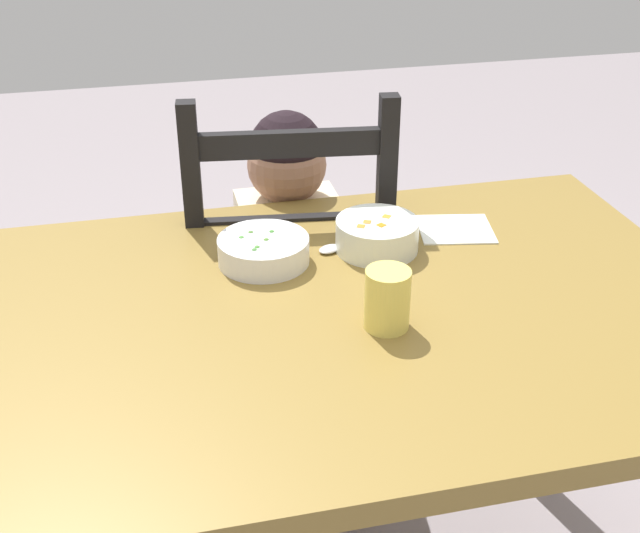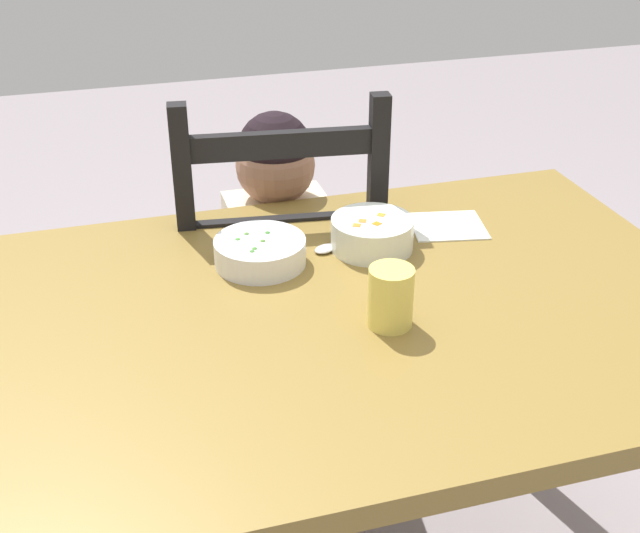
{
  "view_description": "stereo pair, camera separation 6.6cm",
  "coord_description": "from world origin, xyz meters",
  "px_view_note": "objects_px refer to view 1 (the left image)",
  "views": [
    {
      "loc": [
        -0.24,
        -1.12,
        1.49
      ],
      "look_at": [
        0.03,
        0.05,
        0.82
      ],
      "focal_mm": 46.71,
      "sensor_mm": 36.0,
      "label": 1
    },
    {
      "loc": [
        -0.31,
        -1.11,
        1.49
      ],
      "look_at": [
        0.03,
        0.05,
        0.82
      ],
      "focal_mm": 46.71,
      "sensor_mm": 36.0,
      "label": 2
    }
  ],
  "objects_px": {
    "spoon": "(338,246)",
    "drinking_cup": "(387,299)",
    "dining_table": "(309,365)",
    "child_figure": "(291,255)",
    "bowl_of_carrots": "(377,234)",
    "bowl_of_peas": "(263,249)",
    "dining_chair": "(289,314)"
  },
  "relations": [
    {
      "from": "dining_table",
      "to": "bowl_of_peas",
      "type": "distance_m",
      "value": 0.23
    },
    {
      "from": "dining_chair",
      "to": "spoon",
      "type": "bearing_deg",
      "value": -80.84
    },
    {
      "from": "bowl_of_carrots",
      "to": "spoon",
      "type": "xyz_separation_m",
      "value": [
        -0.07,
        0.02,
        -0.03
      ]
    },
    {
      "from": "dining_table",
      "to": "dining_chair",
      "type": "relative_size",
      "value": 1.37
    },
    {
      "from": "dining_chair",
      "to": "drinking_cup",
      "type": "relative_size",
      "value": 10.22
    },
    {
      "from": "child_figure",
      "to": "bowl_of_carrots",
      "type": "distance_m",
      "value": 0.36
    },
    {
      "from": "bowl_of_carrots",
      "to": "child_figure",
      "type": "bearing_deg",
      "value": 109.88
    },
    {
      "from": "dining_table",
      "to": "bowl_of_peas",
      "type": "xyz_separation_m",
      "value": [
        -0.04,
        0.18,
        0.13
      ]
    },
    {
      "from": "bowl_of_carrots",
      "to": "drinking_cup",
      "type": "distance_m",
      "value": 0.26
    },
    {
      "from": "spoon",
      "to": "dining_chair",
      "type": "bearing_deg",
      "value": 99.16
    },
    {
      "from": "child_figure",
      "to": "spoon",
      "type": "height_order",
      "value": "child_figure"
    },
    {
      "from": "dining_chair",
      "to": "drinking_cup",
      "type": "bearing_deg",
      "value": -84.43
    },
    {
      "from": "drinking_cup",
      "to": "dining_chair",
      "type": "bearing_deg",
      "value": 95.57
    },
    {
      "from": "bowl_of_peas",
      "to": "drinking_cup",
      "type": "xyz_separation_m",
      "value": [
        0.15,
        -0.25,
        0.02
      ]
    },
    {
      "from": "dining_table",
      "to": "drinking_cup",
      "type": "height_order",
      "value": "drinking_cup"
    },
    {
      "from": "bowl_of_peas",
      "to": "spoon",
      "type": "distance_m",
      "value": 0.15
    },
    {
      "from": "dining_chair",
      "to": "bowl_of_carrots",
      "type": "xyz_separation_m",
      "value": [
        0.11,
        -0.29,
        0.34
      ]
    },
    {
      "from": "child_figure",
      "to": "dining_chair",
      "type": "bearing_deg",
      "value": 174.66
    },
    {
      "from": "dining_table",
      "to": "drinking_cup",
      "type": "distance_m",
      "value": 0.2
    },
    {
      "from": "spoon",
      "to": "drinking_cup",
      "type": "bearing_deg",
      "value": -88.01
    },
    {
      "from": "dining_chair",
      "to": "bowl_of_peas",
      "type": "height_order",
      "value": "dining_chair"
    },
    {
      "from": "child_figure",
      "to": "spoon",
      "type": "xyz_separation_m",
      "value": [
        0.04,
        -0.27,
        0.16
      ]
    },
    {
      "from": "bowl_of_peas",
      "to": "bowl_of_carrots",
      "type": "height_order",
      "value": "bowl_of_carrots"
    },
    {
      "from": "dining_chair",
      "to": "bowl_of_carrots",
      "type": "bearing_deg",
      "value": -68.96
    },
    {
      "from": "dining_table",
      "to": "child_figure",
      "type": "bearing_deg",
      "value": 82.41
    },
    {
      "from": "dining_table",
      "to": "bowl_of_peas",
      "type": "bearing_deg",
      "value": 103.09
    },
    {
      "from": "drinking_cup",
      "to": "spoon",
      "type": "bearing_deg",
      "value": 91.99
    },
    {
      "from": "bowl_of_carrots",
      "to": "dining_table",
      "type": "bearing_deg",
      "value": -132.77
    },
    {
      "from": "bowl_of_peas",
      "to": "child_figure",
      "type": "bearing_deg",
      "value": 70.1
    },
    {
      "from": "bowl_of_peas",
      "to": "drinking_cup",
      "type": "distance_m",
      "value": 0.3
    },
    {
      "from": "dining_chair",
      "to": "drinking_cup",
      "type": "xyz_separation_m",
      "value": [
        0.05,
        -0.55,
        0.35
      ]
    },
    {
      "from": "dining_chair",
      "to": "bowl_of_peas",
      "type": "bearing_deg",
      "value": -108.64
    }
  ]
}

